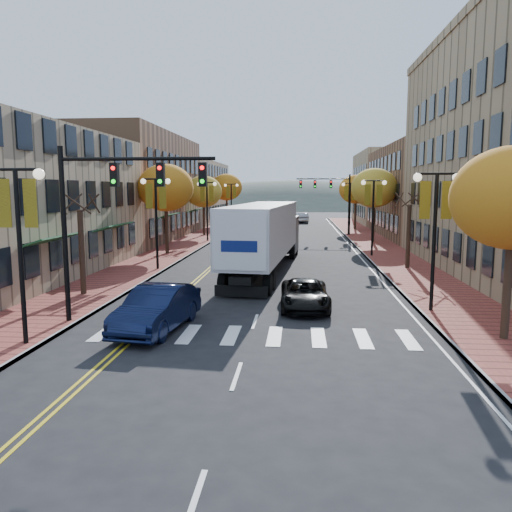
# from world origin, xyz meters

# --- Properties ---
(ground) EXTENTS (200.00, 200.00, 0.00)m
(ground) POSITION_xyz_m (0.00, 0.00, 0.00)
(ground) COLOR black
(ground) RESTS_ON ground
(sidewalk_left) EXTENTS (4.00, 85.00, 0.15)m
(sidewalk_left) POSITION_xyz_m (-9.00, 32.50, 0.07)
(sidewalk_left) COLOR brown
(sidewalk_left) RESTS_ON ground
(sidewalk_right) EXTENTS (4.00, 85.00, 0.15)m
(sidewalk_right) POSITION_xyz_m (9.00, 32.50, 0.07)
(sidewalk_right) COLOR brown
(sidewalk_right) RESTS_ON ground
(building_left_mid) EXTENTS (12.00, 24.00, 11.00)m
(building_left_mid) POSITION_xyz_m (-17.00, 36.00, 5.50)
(building_left_mid) COLOR brown
(building_left_mid) RESTS_ON ground
(building_left_far) EXTENTS (12.00, 26.00, 9.50)m
(building_left_far) POSITION_xyz_m (-17.00, 61.00, 4.75)
(building_left_far) COLOR #9E8966
(building_left_far) RESTS_ON ground
(building_right_mid) EXTENTS (15.00, 24.00, 10.00)m
(building_right_mid) POSITION_xyz_m (18.50, 42.00, 5.00)
(building_right_mid) COLOR brown
(building_right_mid) RESTS_ON ground
(building_right_far) EXTENTS (15.00, 20.00, 11.00)m
(building_right_far) POSITION_xyz_m (18.50, 64.00, 5.50)
(building_right_far) COLOR #9E8966
(building_right_far) RESTS_ON ground
(tree_left_a) EXTENTS (0.28, 0.28, 4.20)m
(tree_left_a) POSITION_xyz_m (-9.00, 8.00, 2.25)
(tree_left_a) COLOR #382619
(tree_left_a) RESTS_ON sidewalk_left
(tree_left_b) EXTENTS (4.48, 4.48, 7.21)m
(tree_left_b) POSITION_xyz_m (-9.00, 24.00, 5.45)
(tree_left_b) COLOR #382619
(tree_left_b) RESTS_ON sidewalk_left
(tree_left_c) EXTENTS (4.16, 4.16, 6.69)m
(tree_left_c) POSITION_xyz_m (-9.00, 40.00, 5.05)
(tree_left_c) COLOR #382619
(tree_left_c) RESTS_ON sidewalk_left
(tree_left_d) EXTENTS (4.61, 4.61, 7.42)m
(tree_left_d) POSITION_xyz_m (-9.00, 58.00, 5.60)
(tree_left_d) COLOR #382619
(tree_left_d) RESTS_ON sidewalk_left
(tree_right_b) EXTENTS (0.28, 0.28, 4.20)m
(tree_right_b) POSITION_xyz_m (9.00, 18.00, 2.25)
(tree_right_b) COLOR #382619
(tree_right_b) RESTS_ON sidewalk_right
(tree_right_c) EXTENTS (4.48, 4.48, 7.21)m
(tree_right_c) POSITION_xyz_m (9.00, 34.00, 5.45)
(tree_right_c) COLOR #382619
(tree_right_c) RESTS_ON sidewalk_right
(tree_right_d) EXTENTS (4.35, 4.35, 7.00)m
(tree_right_d) POSITION_xyz_m (9.00, 50.00, 5.29)
(tree_right_d) COLOR #382619
(tree_right_d) RESTS_ON sidewalk_right
(lamp_left_a) EXTENTS (1.96, 0.36, 6.05)m
(lamp_left_a) POSITION_xyz_m (-7.50, 0.00, 4.29)
(lamp_left_a) COLOR black
(lamp_left_a) RESTS_ON ground
(lamp_left_b) EXTENTS (1.96, 0.36, 6.05)m
(lamp_left_b) POSITION_xyz_m (-7.50, 16.00, 4.29)
(lamp_left_b) COLOR black
(lamp_left_b) RESTS_ON ground
(lamp_left_c) EXTENTS (1.96, 0.36, 6.05)m
(lamp_left_c) POSITION_xyz_m (-7.50, 34.00, 4.29)
(lamp_left_c) COLOR black
(lamp_left_c) RESTS_ON ground
(lamp_left_d) EXTENTS (1.96, 0.36, 6.05)m
(lamp_left_d) POSITION_xyz_m (-7.50, 52.00, 4.29)
(lamp_left_d) COLOR black
(lamp_left_d) RESTS_ON ground
(lamp_right_a) EXTENTS (1.96, 0.36, 6.05)m
(lamp_right_a) POSITION_xyz_m (7.50, 6.00, 4.29)
(lamp_right_a) COLOR black
(lamp_right_a) RESTS_ON ground
(lamp_right_b) EXTENTS (1.96, 0.36, 6.05)m
(lamp_right_b) POSITION_xyz_m (7.50, 24.00, 4.29)
(lamp_right_b) COLOR black
(lamp_right_b) RESTS_ON ground
(lamp_right_c) EXTENTS (1.96, 0.36, 6.05)m
(lamp_right_c) POSITION_xyz_m (7.50, 42.00, 4.29)
(lamp_right_c) COLOR black
(lamp_right_c) RESTS_ON ground
(traffic_mast_near) EXTENTS (6.10, 0.35, 7.00)m
(traffic_mast_near) POSITION_xyz_m (-5.48, 3.00, 4.92)
(traffic_mast_near) COLOR black
(traffic_mast_near) RESTS_ON ground
(traffic_mast_far) EXTENTS (6.10, 0.34, 7.00)m
(traffic_mast_far) POSITION_xyz_m (5.48, 42.00, 4.92)
(traffic_mast_far) COLOR black
(traffic_mast_far) RESTS_ON ground
(semi_truck) EXTENTS (4.24, 17.86, 4.42)m
(semi_truck) POSITION_xyz_m (-0.39, 16.32, 2.59)
(semi_truck) COLOR black
(semi_truck) RESTS_ON ground
(navy_sedan) EXTENTS (2.45, 5.32, 1.69)m
(navy_sedan) POSITION_xyz_m (-3.61, 2.45, 0.85)
(navy_sedan) COLOR black
(navy_sedan) RESTS_ON ground
(black_suv) EXTENTS (2.26, 4.68, 1.29)m
(black_suv) POSITION_xyz_m (2.04, 6.44, 0.64)
(black_suv) COLOR black
(black_suv) RESTS_ON ground
(car_far_white) EXTENTS (1.64, 4.02, 1.37)m
(car_far_white) POSITION_xyz_m (-1.80, 49.89, 0.68)
(car_far_white) COLOR silver
(car_far_white) RESTS_ON ground
(car_far_silver) EXTENTS (2.33, 4.79, 1.34)m
(car_far_silver) POSITION_xyz_m (1.29, 64.99, 0.67)
(car_far_silver) COLOR #AAABB2
(car_far_silver) RESTS_ON ground
(car_far_oncoming) EXTENTS (2.07, 5.04, 1.62)m
(car_far_oncoming) POSITION_xyz_m (2.22, 64.30, 0.81)
(car_far_oncoming) COLOR #A6A6AD
(car_far_oncoming) RESTS_ON ground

